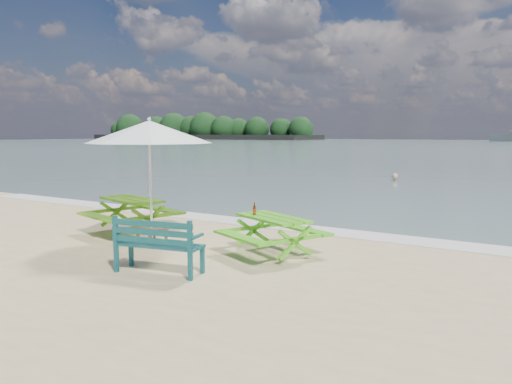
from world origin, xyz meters
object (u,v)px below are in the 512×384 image
Objects in this scene: park_bench at (159,256)px; patio_umbrella at (149,132)px; side_table at (152,235)px; picnic_table_right at (273,237)px; beer_bottle at (254,211)px; picnic_table_left at (132,216)px; swimmer at (394,191)px.

patio_umbrella is (-1.61, 1.51, 1.96)m from park_bench.
picnic_table_right is at bearing 10.26° from side_table.
beer_bottle is at bearing 74.43° from park_bench.
park_bench is 0.53× the size of patio_umbrella.
picnic_table_right is 3.71× the size of side_table.
picnic_table_left is 8.87× the size of beer_bottle.
swimmer is (0.18, 15.87, -2.73)m from patio_umbrella.
picnic_table_right is 1.41× the size of park_bench.
patio_umbrella is at bearing -25.65° from picnic_table_left.
beer_bottle is at bearing 11.88° from side_table.
swimmer reaches higher than side_table.
beer_bottle is (0.55, 1.96, 0.52)m from park_bench.
beer_bottle reaches higher than park_bench.
side_table is at bearing -25.65° from picnic_table_left.
patio_umbrella is at bearing -168.12° from beer_bottle.
swimmer is (0.18, 15.87, -0.66)m from side_table.
picnic_table_left is 3.81× the size of side_table.
beer_bottle is (2.16, 0.45, 0.62)m from side_table.
park_bench is 2.95m from patio_umbrella.
side_table is at bearing -90.65° from swimmer.
picnic_table_left is 2.23m from patio_umbrella.
picnic_table_right is at bearing 10.26° from patio_umbrella.
picnic_table_right is 15.61m from swimmer.
side_table is 2.29m from beer_bottle.
picnic_table_left reaches higher than picnic_table_right.
picnic_table_right is at bearing -1.17° from picnic_table_left.
swimmer is (-1.43, 17.38, -0.77)m from park_bench.
side_table is at bearing -168.12° from beer_bottle.
beer_bottle is (-0.39, -0.01, 0.45)m from picnic_table_right.
picnic_table_left is 1.28× the size of swimmer.
park_bench is 2.21m from side_table.
park_bench is at bearing -43.09° from side_table.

